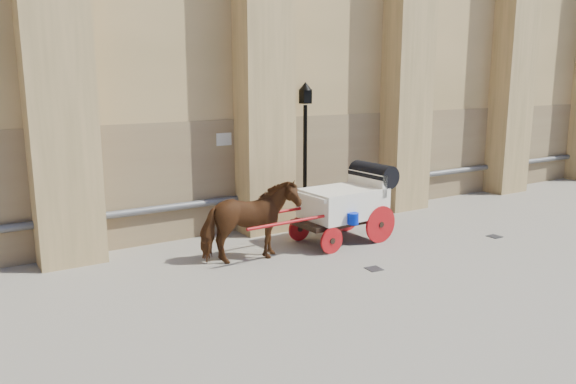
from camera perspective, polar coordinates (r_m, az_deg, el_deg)
ground at (r=13.02m, az=9.55°, el=-6.83°), size 90.00×90.00×0.00m
horse at (r=12.54m, az=-3.92°, el=-3.06°), size 2.27×1.25×1.83m
carriage at (r=14.19m, az=6.10°, el=-0.87°), size 4.41×1.61×1.91m
street_lamp at (r=15.64m, az=1.75°, el=4.38°), size 0.37×0.37×3.94m
drain_grate_near at (r=12.40m, az=8.73°, el=-7.72°), size 0.35×0.35×0.01m
drain_grate_far at (r=15.60m, az=20.24°, el=-4.26°), size 0.33×0.33×0.01m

